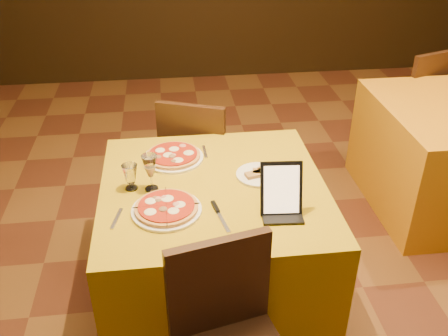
{
  "coord_description": "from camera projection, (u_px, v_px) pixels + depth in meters",
  "views": [
    {
      "loc": [
        -0.68,
        -2.0,
        2.09
      ],
      "look_at": [
        -0.43,
        0.01,
        0.86
      ],
      "focal_mm": 40.0,
      "sensor_mm": 36.0,
      "label": 1
    }
  ],
  "objects": [
    {
      "name": "floor",
      "position": [
        300.0,
        294.0,
        2.85
      ],
      "size": [
        6.0,
        7.0,
        0.01
      ],
      "primitive_type": "cube",
      "color": "#5E2D19",
      "rests_on": "ground"
    },
    {
      "name": "knife",
      "position": [
        221.0,
        218.0,
        2.21
      ],
      "size": [
        0.06,
        0.21,
        0.01
      ],
      "primitive_type": "cube",
      "rotation": [
        0.0,
        0.0,
        1.77
      ],
      "color": "silver",
      "rests_on": "main_table"
    },
    {
      "name": "wine_glass",
      "position": [
        150.0,
        172.0,
        2.36
      ],
      "size": [
        0.09,
        0.09,
        0.19
      ],
      "primitive_type": null,
      "rotation": [
        0.0,
        0.0,
        0.07
      ],
      "color": "tan",
      "rests_on": "main_table"
    },
    {
      "name": "fork_far",
      "position": [
        205.0,
        152.0,
        2.73
      ],
      "size": [
        0.02,
        0.14,
        0.01
      ],
      "primitive_type": "cube",
      "rotation": [
        0.0,
        0.0,
        1.6
      ],
      "color": "#A4A3AA",
      "rests_on": "main_table"
    },
    {
      "name": "chair_main_far",
      "position": [
        201.0,
        157.0,
        3.27
      ],
      "size": [
        0.52,
        0.52,
        0.91
      ],
      "primitive_type": null,
      "rotation": [
        0.0,
        0.0,
        2.76
      ],
      "color": "black",
      "rests_on": "floor"
    },
    {
      "name": "fork_near",
      "position": [
        117.0,
        219.0,
        2.21
      ],
      "size": [
        0.05,
        0.15,
        0.01
      ],
      "primitive_type": "cube",
      "rotation": [
        0.0,
        0.0,
        1.35
      ],
      "color": "#B3B4BA",
      "rests_on": "main_table"
    },
    {
      "name": "pizza_far",
      "position": [
        173.0,
        157.0,
        2.66
      ],
      "size": [
        0.32,
        0.32,
        0.03
      ],
      "rotation": [
        0.0,
        0.0,
        0.38
      ],
      "color": "white",
      "rests_on": "main_table"
    },
    {
      "name": "water_glass",
      "position": [
        130.0,
        177.0,
        2.39
      ],
      "size": [
        0.07,
        0.07,
        0.13
      ],
      "primitive_type": null,
      "rotation": [
        0.0,
        0.0,
        -0.01
      ],
      "color": "silver",
      "rests_on": "main_table"
    },
    {
      "name": "main_table",
      "position": [
        214.0,
        245.0,
        2.63
      ],
      "size": [
        1.1,
        1.1,
        0.75
      ],
      "primitive_type": "cube",
      "color": "#AB8A0B",
      "rests_on": "floor"
    },
    {
      "name": "pizza_near",
      "position": [
        166.0,
        209.0,
        2.25
      ],
      "size": [
        0.32,
        0.32,
        0.03
      ],
      "rotation": [
        0.0,
        0.0,
        -0.14
      ],
      "color": "white",
      "rests_on": "main_table"
    },
    {
      "name": "cutlet_dish",
      "position": [
        259.0,
        174.0,
        2.51
      ],
      "size": [
        0.23,
        0.23,
        0.03
      ],
      "rotation": [
        0.0,
        0.0,
        -0.07
      ],
      "color": "white",
      "rests_on": "main_table"
    },
    {
      "name": "chair_side_far",
      "position": [
        408.0,
        100.0,
        4.07
      ],
      "size": [
        0.47,
        0.47,
        0.91
      ],
      "primitive_type": null,
      "rotation": [
        0.0,
        0.0,
        3.48
      ],
      "color": "black",
      "rests_on": "floor"
    },
    {
      "name": "tablet",
      "position": [
        281.0,
        189.0,
        2.2
      ],
      "size": [
        0.19,
        0.11,
        0.23
      ],
      "primitive_type": "cube",
      "rotation": [
        -0.35,
        0.0,
        -0.07
      ],
      "color": "black",
      "rests_on": "main_table"
    }
  ]
}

